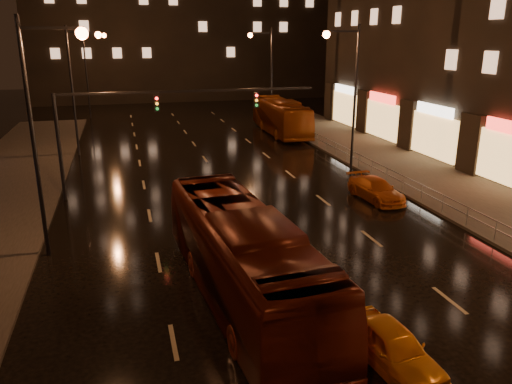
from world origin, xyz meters
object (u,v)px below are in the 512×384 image
bus_red (243,256)px  taxi_far (376,190)px  bus_curb (281,117)px  taxi_near (393,347)px

bus_red → taxi_far: size_ratio=2.82×
bus_curb → bus_red: bearing=-108.5°
taxi_near → bus_red: bearing=117.5°
taxi_far → taxi_near: bearing=-121.7°
bus_curb → taxi_far: (-1.00, -21.40, -1.04)m
bus_red → bus_curb: bus_red is taller
bus_curb → taxi_far: size_ratio=2.76×
taxi_near → taxi_far: size_ratio=0.86×
bus_curb → taxi_near: (-7.99, -35.55, -1.03)m
taxi_near → bus_curb: bearing=71.2°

